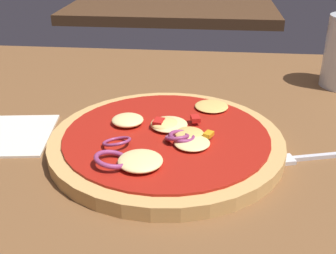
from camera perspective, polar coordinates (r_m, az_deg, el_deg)
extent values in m
cube|color=brown|center=(0.54, 2.04, -4.01)|extent=(1.47, 0.85, 0.03)
cylinder|color=tan|center=(0.52, -0.22, -2.09)|extent=(0.29, 0.29, 0.02)
cylinder|color=#A81C11|center=(0.52, -0.22, -1.10)|extent=(0.25, 0.25, 0.00)
ellipsoid|color=#F4DB8E|center=(0.45, -3.78, -4.60)|extent=(0.05, 0.05, 0.01)
ellipsoid|color=#F4DB8E|center=(0.53, 0.14, 0.38)|extent=(0.05, 0.05, 0.01)
ellipsoid|color=#E5BC60|center=(0.51, 2.91, -0.91)|extent=(0.04, 0.04, 0.01)
ellipsoid|color=#E5BC60|center=(0.59, 5.93, 2.84)|extent=(0.05, 0.05, 0.01)
ellipsoid|color=#F4DB8E|center=(0.49, 3.27, -2.14)|extent=(0.04, 0.04, 0.01)
ellipsoid|color=#EFCC72|center=(0.53, -0.44, 0.44)|extent=(0.04, 0.04, 0.01)
ellipsoid|color=#F4DB8E|center=(0.54, -5.51, 0.95)|extent=(0.04, 0.04, 0.01)
torus|color=#93386B|center=(0.46, -7.63, -4.38)|extent=(0.05, 0.05, 0.01)
torus|color=#93386B|center=(0.50, 1.24, -1.35)|extent=(0.04, 0.04, 0.01)
torus|color=#93386B|center=(0.50, 2.07, -1.29)|extent=(0.04, 0.04, 0.01)
torus|color=#93386B|center=(0.49, -6.98, -1.94)|extent=(0.05, 0.05, 0.01)
cube|color=red|center=(0.54, 3.74, 1.16)|extent=(0.01, 0.02, 0.01)
cube|color=red|center=(0.53, -1.26, 0.66)|extent=(0.02, 0.02, 0.01)
cube|color=orange|center=(0.51, 5.54, -1.00)|extent=(0.01, 0.02, 0.01)
cube|color=silver|center=(0.52, 15.73, -4.28)|extent=(0.02, 0.02, 0.01)
cube|color=silver|center=(0.51, 12.33, -4.16)|extent=(0.04, 0.01, 0.00)
cube|color=silver|center=(0.51, 12.55, -4.48)|extent=(0.04, 0.01, 0.00)
cube|color=silver|center=(0.50, 12.78, -4.80)|extent=(0.04, 0.01, 0.00)
cube|color=silver|center=(0.50, 13.02, -5.12)|extent=(0.04, 0.01, 0.00)
cube|color=#4C301C|center=(1.56, 0.81, 16.34)|extent=(0.69, 0.61, 0.03)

